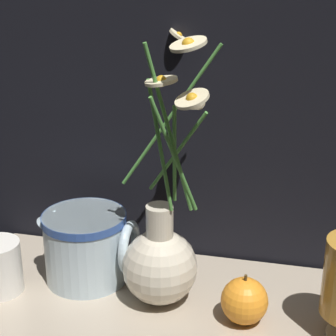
{
  "coord_description": "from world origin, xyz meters",
  "views": [
    {
      "loc": [
        0.15,
        -0.67,
        0.48
      ],
      "look_at": [
        -0.01,
        0.0,
        0.22
      ],
      "focal_mm": 60.0,
      "sensor_mm": 36.0,
      "label": 1
    }
  ],
  "objects": [
    {
      "name": "ceramic_pitcher",
      "position": [
        -0.14,
        0.04,
        0.07
      ],
      "size": [
        0.15,
        0.13,
        0.12
      ],
      "color": "silver",
      "rests_on": "shelf"
    },
    {
      "name": "shelf",
      "position": [
        0.0,
        0.0,
        0.01
      ],
      "size": [
        0.65,
        0.3,
        0.01
      ],
      "color": "tan",
      "rests_on": "ground_plane"
    },
    {
      "name": "ground_plane",
      "position": [
        0.0,
        0.0,
        0.0
      ],
      "size": [
        6.0,
        6.0,
        0.0
      ],
      "primitive_type": "plane",
      "color": "black"
    },
    {
      "name": "orange_fruit",
      "position": [
        0.1,
        -0.02,
        0.04
      ],
      "size": [
        0.06,
        0.06,
        0.07
      ],
      "color": "orange",
      "rests_on": "shelf"
    },
    {
      "name": "vase_with_flowers",
      "position": [
        -0.02,
        0.01,
        0.08
      ],
      "size": [
        0.16,
        0.23,
        0.38
      ],
      "color": "beige",
      "rests_on": "shelf"
    }
  ]
}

